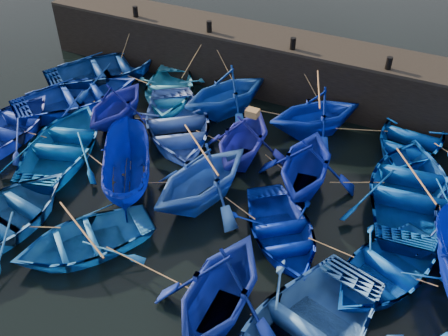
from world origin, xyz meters
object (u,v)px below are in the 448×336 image
at_px(boat_8, 177,124).
at_px(wooden_crate, 252,113).
at_px(boat_13, 8,127).
at_px(boat_0, 106,69).

relative_size(boat_8, wooden_crate, 12.23).
height_order(boat_8, boat_13, boat_8).
relative_size(boat_0, wooden_crate, 12.38).
distance_m(boat_8, boat_13, 6.86).
bearing_deg(boat_0, wooden_crate, -161.36).
distance_m(boat_0, boat_8, 6.20).
bearing_deg(boat_13, wooden_crate, -168.06).
bearing_deg(wooden_crate, boat_8, 176.04).
distance_m(boat_8, wooden_crate, 3.80).
relative_size(boat_0, boat_13, 1.13).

